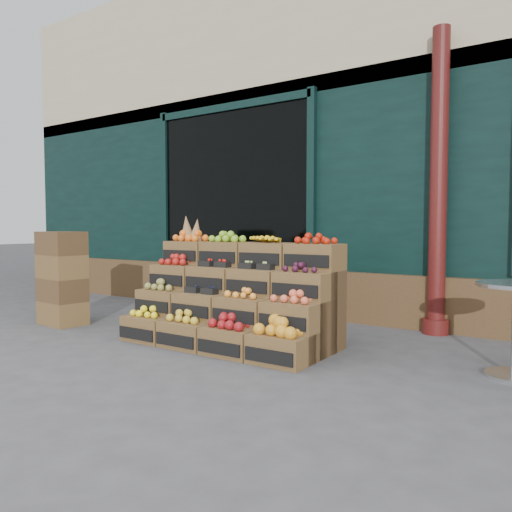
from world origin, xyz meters
The scene contains 5 objects.
ground centered at (0.00, 0.00, 0.00)m, with size 60.00×60.00×0.00m, color #474749.
shop_facade centered at (0.00, 5.11, 2.40)m, with size 12.00×6.24×4.80m.
crate_display centered at (-0.34, 0.52, 0.39)m, with size 2.03×0.99×1.27m.
spare_crates centered at (-2.55, 0.13, 0.54)m, with size 0.58×0.43×1.08m.
shopkeeper centered at (-1.21, 2.70, 1.04)m, with size 0.76×0.50×2.08m, color #1E6939.
Camera 1 is at (2.56, -3.38, 1.14)m, focal length 35.00 mm.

